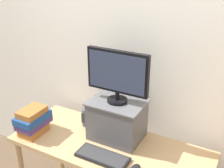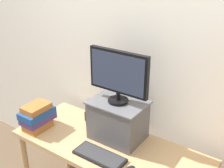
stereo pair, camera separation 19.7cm
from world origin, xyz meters
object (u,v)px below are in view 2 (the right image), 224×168
(computer_monitor, at_px, (118,74))
(desk_speaker, at_px, (89,116))
(book_stack, at_px, (37,116))
(desk, at_px, (109,153))
(keyboard, at_px, (99,156))
(riser_box, at_px, (118,119))

(computer_monitor, relative_size, desk_speaker, 3.14)
(book_stack, xyz_separation_m, desk_speaker, (0.31, 0.29, -0.03))
(desk, height_order, keyboard, keyboard)
(riser_box, xyz_separation_m, computer_monitor, (0.00, -0.00, 0.37))
(computer_monitor, bearing_deg, keyboard, -82.76)
(desk, bearing_deg, keyboard, -78.71)
(keyboard, bearing_deg, desk_speaker, 137.79)
(riser_box, distance_m, keyboard, 0.32)
(book_stack, bearing_deg, computer_monitor, 23.36)
(riser_box, bearing_deg, computer_monitor, -90.00)
(keyboard, height_order, book_stack, book_stack)
(riser_box, distance_m, desk_speaker, 0.32)
(riser_box, relative_size, computer_monitor, 0.87)
(desk, xyz_separation_m, computer_monitor, (-0.00, 0.12, 0.62))
(computer_monitor, bearing_deg, book_stack, -156.64)
(desk, height_order, riser_box, riser_box)
(computer_monitor, height_order, book_stack, computer_monitor)
(book_stack, distance_m, desk_speaker, 0.43)
(keyboard, bearing_deg, book_stack, 178.61)
(riser_box, bearing_deg, desk, -88.10)
(riser_box, bearing_deg, desk_speaker, 175.27)
(keyboard, bearing_deg, desk, 101.29)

